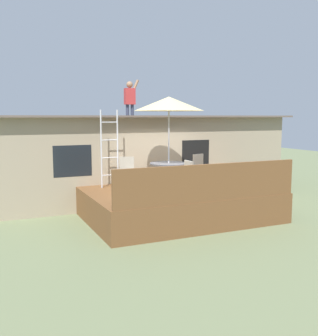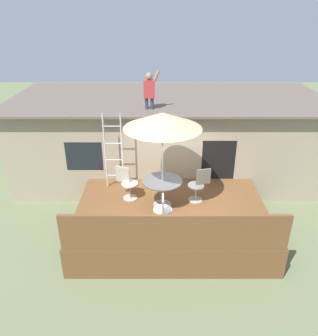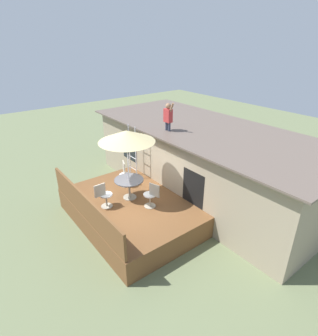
{
  "view_description": "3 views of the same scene",
  "coord_description": "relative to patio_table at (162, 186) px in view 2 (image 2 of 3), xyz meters",
  "views": [
    {
      "loc": [
        -4.93,
        -9.67,
        2.81
      ],
      "look_at": [
        -0.21,
        0.83,
        1.31
      ],
      "focal_mm": 42.48,
      "sensor_mm": 36.0,
      "label": 1
    },
    {
      "loc": [
        -0.33,
        -7.38,
        5.56
      ],
      "look_at": [
        -0.32,
        0.75,
        1.58
      ],
      "focal_mm": 35.34,
      "sensor_mm": 36.0,
      "label": 2
    },
    {
      "loc": [
        7.23,
        -4.33,
        6.07
      ],
      "look_at": [
        0.48,
        0.88,
        2.03
      ],
      "focal_mm": 29.51,
      "sensor_mm": 36.0,
      "label": 3
    }
  ],
  "objects": [
    {
      "name": "ground_plane",
      "position": [
        0.24,
        -0.1,
        -1.39
      ],
      "size": [
        40.0,
        40.0,
        0.0
      ],
      "primitive_type": "plane",
      "color": "#66704C"
    },
    {
      "name": "house",
      "position": [
        0.24,
        3.5,
        0.04
      ],
      "size": [
        10.5,
        4.5,
        2.84
      ],
      "color": "gray",
      "rests_on": "ground"
    },
    {
      "name": "deck",
      "position": [
        0.24,
        -0.1,
        -0.99
      ],
      "size": [
        4.98,
        3.51,
        0.8
      ],
      "primitive_type": "cube",
      "color": "brown",
      "rests_on": "ground"
    },
    {
      "name": "deck_railing",
      "position": [
        0.24,
        -1.8,
        -0.14
      ],
      "size": [
        4.88,
        0.08,
        0.9
      ],
      "primitive_type": "cube",
      "color": "brown",
      "rests_on": "deck"
    },
    {
      "name": "patio_table",
      "position": [
        0.0,
        0.0,
        0.0
      ],
      "size": [
        1.04,
        1.04,
        0.74
      ],
      "color": "#A59E8C",
      "rests_on": "deck"
    },
    {
      "name": "patio_umbrella",
      "position": [
        -0.0,
        0.0,
        1.76
      ],
      "size": [
        1.9,
        1.9,
        2.54
      ],
      "color": "silver",
      "rests_on": "deck"
    },
    {
      "name": "step_ladder",
      "position": [
        -1.36,
        1.05,
        0.51
      ],
      "size": [
        0.52,
        0.04,
        2.2
      ],
      "color": "silver",
      "rests_on": "deck"
    },
    {
      "name": "person_figure",
      "position": [
        -0.36,
        2.06,
        2.07
      ],
      "size": [
        0.47,
        0.2,
        1.11
      ],
      "color": "#33384C",
      "rests_on": "house"
    },
    {
      "name": "patio_chair_left",
      "position": [
        -0.95,
        0.38,
        -0.13
      ],
      "size": [
        0.6,
        0.44,
        0.92
      ],
      "rotation": [
        0.0,
        0.0,
        -0.38
      ],
      "color": "#A59E8C",
      "rests_on": "deck"
    },
    {
      "name": "patio_chair_right",
      "position": [
        0.97,
        0.27,
        -0.13
      ],
      "size": [
        0.61,
        0.44,
        0.92
      ],
      "rotation": [
        0.0,
        0.0,
        -2.88
      ],
      "color": "#A59E8C",
      "rests_on": "deck"
    },
    {
      "name": "patio_chair_near",
      "position": [
        0.0,
        -1.01,
        -0.13
      ],
      "size": [
        0.44,
        0.62,
        0.92
      ],
      "rotation": [
        0.0,
        0.0,
        1.57
      ],
      "color": "#A59E8C",
      "rests_on": "deck"
    }
  ]
}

